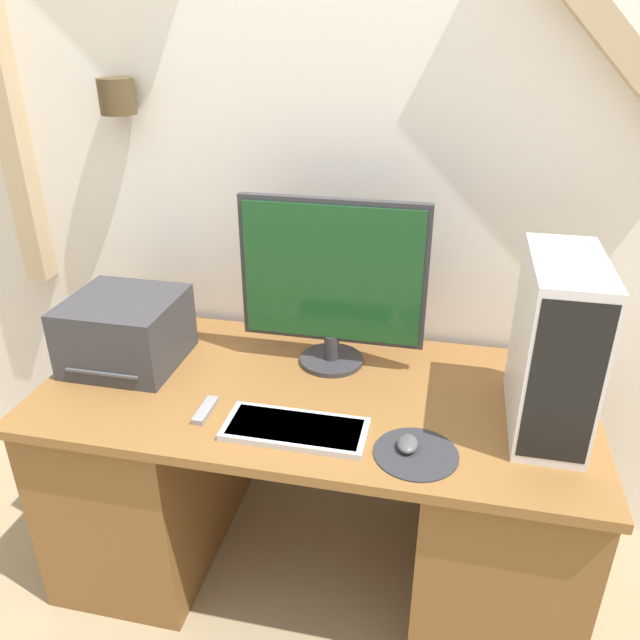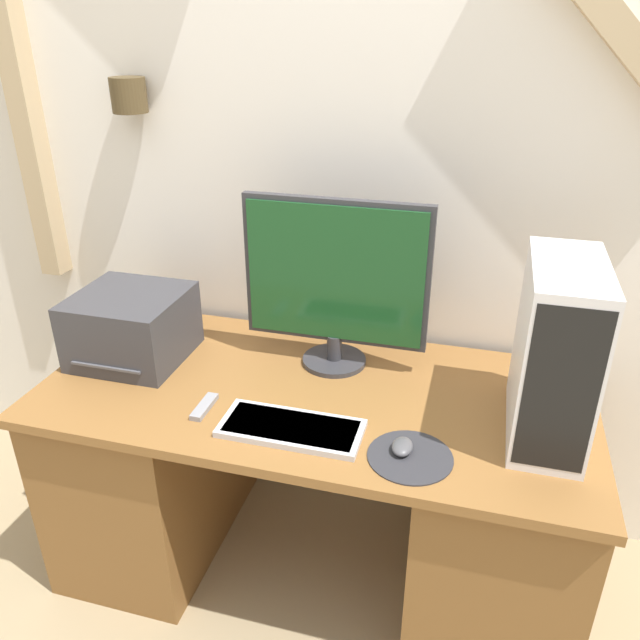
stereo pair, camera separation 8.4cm
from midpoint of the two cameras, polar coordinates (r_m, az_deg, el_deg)
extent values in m
cube|color=white|center=(2.05, 0.95, 15.43)|extent=(6.40, 0.05, 2.70)
cube|color=tan|center=(1.94, 23.77, 23.03)|extent=(0.62, 0.08, 0.62)
cube|color=tan|center=(2.47, -27.68, 17.18)|extent=(0.08, 0.08, 1.26)
cylinder|color=#4C3D23|center=(2.21, -19.18, 18.76)|extent=(0.12, 0.12, 0.11)
cube|color=brown|center=(1.89, -1.90, -6.76)|extent=(1.63, 0.77, 0.03)
cube|color=brown|center=(2.29, -16.27, -12.37)|extent=(0.46, 0.71, 0.69)
cube|color=brown|center=(2.08, 14.64, -16.80)|extent=(0.46, 0.71, 0.69)
cylinder|color=#333338|center=(2.02, -0.15, -3.68)|extent=(0.20, 0.20, 0.02)
cylinder|color=#333338|center=(1.99, -0.15, -2.47)|extent=(0.05, 0.05, 0.08)
cube|color=#333338|center=(1.89, -0.10, 4.38)|extent=(0.58, 0.03, 0.46)
cube|color=#194C23|center=(1.88, -0.21, 4.20)|extent=(0.54, 0.01, 0.42)
cube|color=silver|center=(1.71, -3.59, -9.98)|extent=(0.39, 0.17, 0.02)
cube|color=white|center=(1.70, -3.59, -9.83)|extent=(0.36, 0.14, 0.01)
cylinder|color=#2D2D33|center=(1.64, 7.28, -12.05)|extent=(0.22, 0.22, 0.00)
ellipsoid|color=#4C4C51|center=(1.65, 6.54, -11.20)|extent=(0.05, 0.08, 0.03)
cube|color=white|center=(1.71, 19.36, -2.29)|extent=(0.18, 0.39, 0.48)
cube|color=black|center=(1.55, 19.99, -5.62)|extent=(0.16, 0.01, 0.43)
cube|color=#38383D|center=(2.08, -18.44, -0.94)|extent=(0.34, 0.33, 0.22)
cube|color=#515156|center=(2.04, -19.53, -3.68)|extent=(0.24, 0.15, 0.01)
cube|color=gray|center=(1.81, -11.77, -8.10)|extent=(0.03, 0.13, 0.02)
camera|label=1|loc=(0.04, -91.37, -0.68)|focal=35.00mm
camera|label=2|loc=(0.04, 88.63, 0.68)|focal=35.00mm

